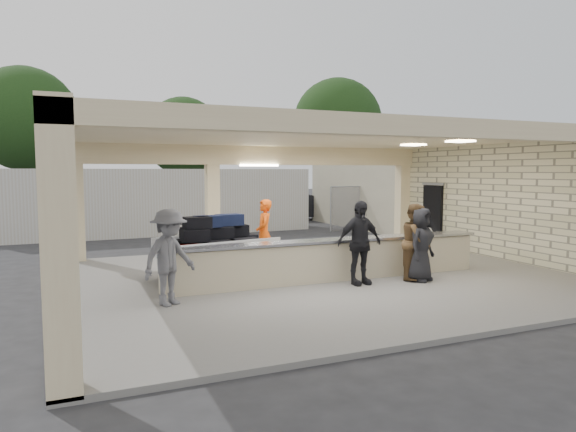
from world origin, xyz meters
name	(u,v)px	position (x,y,z in m)	size (l,w,h in m)	color
ground	(321,280)	(0.00, 0.00, 0.00)	(120.00, 120.00, 0.00)	#262628
pavilion	(318,223)	(0.21, 0.66, 1.35)	(12.01, 10.00, 3.55)	slate
baggage_counter	(331,260)	(0.00, -0.50, 0.59)	(8.20, 0.58, 0.98)	#BFB18F
luggage_cart	(214,243)	(-2.53, 0.74, 0.96)	(2.89, 2.10, 1.54)	silver
drum_fan	(420,236)	(4.73, 2.32, 0.59)	(0.86, 0.46, 0.91)	silver
baggage_handler	(264,234)	(-0.90, 1.64, 1.02)	(0.67, 0.37, 1.84)	#F7530D
passenger_a	(416,242)	(1.90, -1.24, 1.01)	(0.89, 0.39, 1.83)	brown
passenger_b	(359,243)	(0.37, -1.16, 1.06)	(1.13, 0.41, 1.93)	black
passenger_c	(169,257)	(-3.95, -1.32, 1.04)	(1.21, 0.42, 1.87)	#55555B
passenger_d	(421,244)	(1.91, -1.42, 0.97)	(0.85, 0.35, 1.74)	black
car_white_a	(366,208)	(9.53, 13.37, 0.67)	(2.21, 4.66, 1.33)	white
car_white_b	(408,207)	(12.03, 12.87, 0.66)	(1.56, 4.19, 1.32)	white
car_dark	(305,207)	(6.34, 14.56, 0.72)	(1.52, 4.31, 1.44)	black
container_white	(163,201)	(-1.97, 11.33, 1.39)	(12.85, 2.57, 2.78)	silver
fence	(439,205)	(11.00, 9.00, 1.05)	(12.06, 0.06, 2.03)	gray
tree_left	(32,124)	(-7.68, 24.16, 5.59)	(6.60, 6.30, 9.00)	#382619
tree_mid	(188,140)	(2.32, 26.16, 4.96)	(6.00, 5.60, 8.00)	#382619
tree_right	(340,127)	(14.32, 25.16, 6.21)	(7.20, 7.00, 10.00)	#382619
adjacent_building	(402,193)	(9.50, 10.00, 1.60)	(6.00, 8.00, 3.20)	#B8AF92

